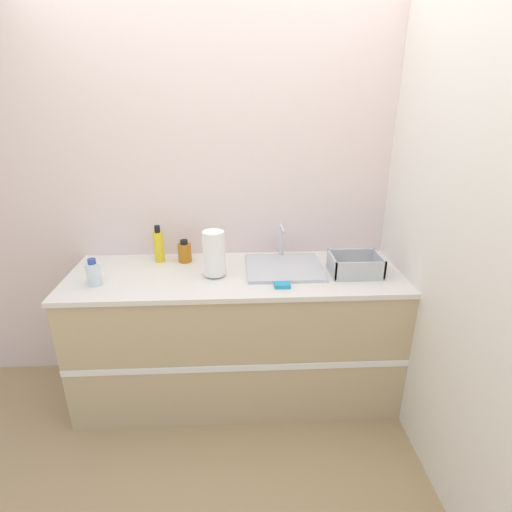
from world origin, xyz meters
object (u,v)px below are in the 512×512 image
at_px(paper_towel_roll, 214,254).
at_px(bottle_amber, 185,252).
at_px(bottle_clear, 94,273).
at_px(bottle_yellow, 159,246).
at_px(dish_rack, 355,267).
at_px(sink, 284,266).

distance_m(paper_towel_roll, bottle_amber, 0.32).
height_order(bottle_clear, bottle_yellow, bottle_yellow).
xyz_separation_m(dish_rack, bottle_amber, (-1.06, 0.25, 0.02)).
bearing_deg(bottle_amber, dish_rack, -13.28).
bearing_deg(sink, paper_towel_roll, -169.05).
height_order(paper_towel_roll, bottle_yellow, paper_towel_roll).
xyz_separation_m(sink, dish_rack, (0.42, -0.10, 0.03)).
bearing_deg(sink, bottle_amber, 166.76).
bearing_deg(dish_rack, bottle_yellow, 168.01).
bearing_deg(sink, bottle_yellow, 168.72).
xyz_separation_m(paper_towel_roll, bottle_amber, (-0.20, 0.23, -0.08)).
xyz_separation_m(dish_rack, bottle_yellow, (-1.22, 0.26, 0.06)).
height_order(dish_rack, bottle_yellow, bottle_yellow).
distance_m(paper_towel_roll, bottle_yellow, 0.44).
height_order(bottle_amber, bottle_yellow, bottle_yellow).
distance_m(bottle_amber, bottle_yellow, 0.17).
relative_size(paper_towel_roll, bottle_amber, 1.90).
bearing_deg(paper_towel_roll, bottle_yellow, 146.65).
bearing_deg(bottle_amber, bottle_clear, -146.01).
bearing_deg(bottle_yellow, bottle_clear, -133.30).
xyz_separation_m(paper_towel_roll, bottle_clear, (-0.68, -0.09, -0.07)).
bearing_deg(sink, bottle_clear, -171.15).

